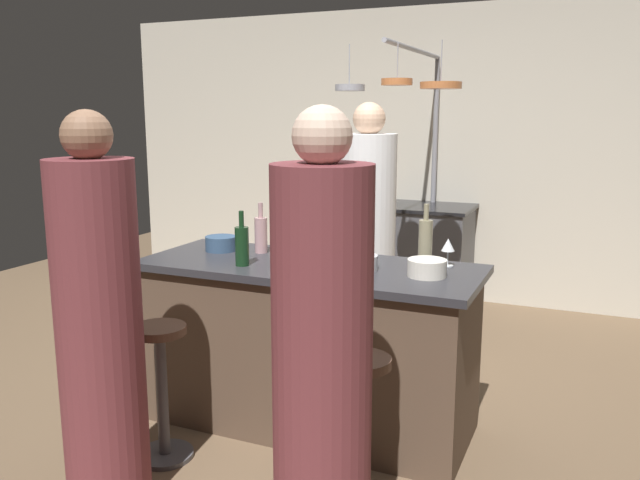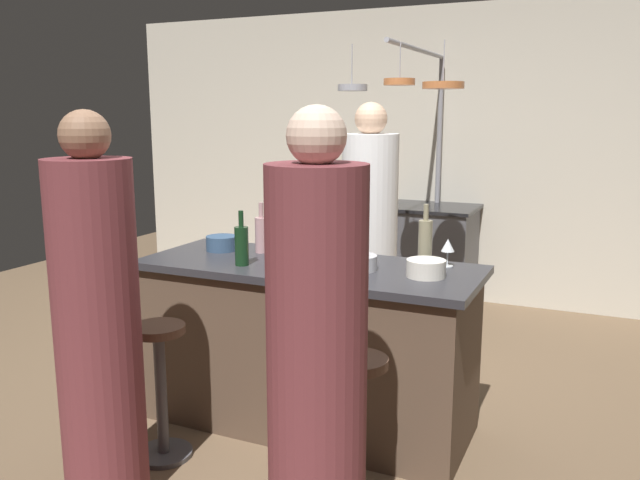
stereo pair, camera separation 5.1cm
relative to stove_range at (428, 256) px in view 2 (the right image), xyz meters
name	(u,v)px [view 2 (the right image)]	position (x,y,z in m)	size (l,w,h in m)	color
ground_plane	(309,422)	(0.00, -2.45, -0.45)	(9.00, 9.00, 0.00)	brown
back_wall	(443,155)	(0.00, 0.40, 0.85)	(6.40, 0.16, 2.60)	beige
kitchen_island	(309,344)	(0.00, -2.45, 0.01)	(1.80, 0.72, 0.90)	brown
stove_range	(428,256)	(0.00, 0.00, 0.00)	(0.80, 0.64, 0.89)	#47474C
chef	(369,246)	(-0.02, -1.47, 0.36)	(0.37, 0.37, 1.75)	white
bar_stool_right	(357,426)	(0.52, -3.07, -0.07)	(0.28, 0.28, 0.68)	#4C4C51
guest_right	(317,366)	(0.52, -3.47, 0.35)	(0.36, 0.36, 1.71)	brown
bar_stool_left	(161,385)	(-0.50, -3.07, -0.07)	(0.28, 0.28, 0.68)	#4C4C51
guest_left	(98,328)	(-0.50, -3.46, 0.34)	(0.36, 0.36, 1.69)	brown
overhead_pot_rack	(419,115)	(0.05, -0.60, 1.22)	(0.89, 1.52, 2.17)	gray
potted_plant	(151,294)	(-1.77, -1.57, -0.15)	(0.36, 0.36, 0.52)	brown
cutting_board	(309,256)	(-0.06, -2.32, 0.46)	(0.32, 0.22, 0.02)	#997047
pepper_mill	(361,244)	(0.25, -2.33, 0.56)	(0.05, 0.05, 0.21)	#382319
wine_bottle_rose	(261,234)	(-0.36, -2.30, 0.56)	(0.07, 0.07, 0.29)	#B78C8E
wine_bottle_white	(425,241)	(0.56, -2.22, 0.58)	(0.07, 0.07, 0.32)	gray
wine_bottle_red	(242,245)	(-0.30, -2.62, 0.56)	(0.07, 0.07, 0.29)	#143319
wine_glass_near_right_guest	(448,247)	(0.68, -2.22, 0.56)	(0.07, 0.07, 0.15)	silver
wine_glass_near_left_guest	(317,249)	(0.10, -2.55, 0.56)	(0.07, 0.07, 0.15)	silver
mixing_bowl_steel	(358,262)	(0.29, -2.47, 0.49)	(0.20, 0.20, 0.08)	#B7B7BC
mixing_bowl_blue	(222,243)	(-0.60, -2.35, 0.50)	(0.18, 0.18, 0.08)	#334C6B
mixing_bowl_ceramic	(426,268)	(0.64, -2.47, 0.50)	(0.19, 0.19, 0.08)	silver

